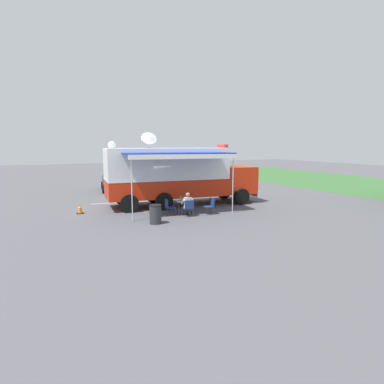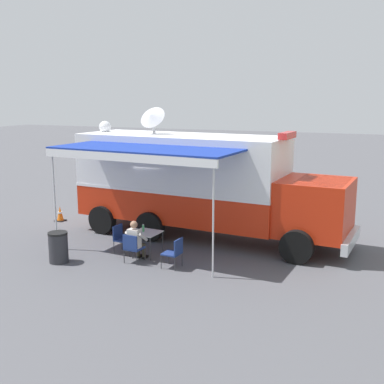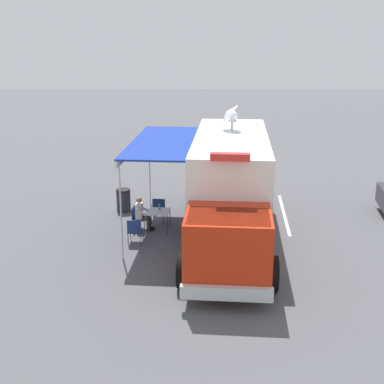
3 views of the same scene
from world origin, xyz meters
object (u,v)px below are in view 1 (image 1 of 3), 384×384
(trash_bin, at_px, (155,214))
(seated_responder, at_px, (187,204))
(command_truck, at_px, (179,174))
(folding_chair_spare_by_truck, at_px, (210,205))
(folding_chair_at_table, at_px, (188,207))
(folding_chair_beside_table, at_px, (169,206))
(traffic_cone, at_px, (80,208))
(water_bottle, at_px, (181,198))
(car_behind_truck, at_px, (114,180))
(folding_table, at_px, (183,201))

(trash_bin, bearing_deg, seated_responder, 114.54)
(command_truck, relative_size, trash_bin, 10.61)
(command_truck, xyz_separation_m, folding_chair_spare_by_truck, (3.20, 0.48, -1.43))
(folding_chair_at_table, bearing_deg, folding_chair_beside_table, -131.93)
(trash_bin, relative_size, traffic_cone, 1.57)
(folding_chair_beside_table, height_order, traffic_cone, folding_chair_beside_table)
(command_truck, distance_m, folding_chair_at_table, 3.68)
(traffic_cone, bearing_deg, command_truck, 90.79)
(water_bottle, height_order, seated_responder, seated_responder)
(folding_chair_spare_by_truck, xyz_separation_m, car_behind_truck, (-11.46, -2.73, 0.37))
(command_truck, height_order, folding_chair_beside_table, command_truck)
(folding_chair_spare_by_truck, bearing_deg, car_behind_truck, -166.59)
(command_truck, distance_m, traffic_cone, 6.08)
(seated_responder, bearing_deg, water_bottle, -171.99)
(folding_table, height_order, folding_chair_at_table, folding_chair_at_table)
(folding_chair_spare_by_truck, bearing_deg, folding_table, -119.24)
(command_truck, distance_m, folding_chair_spare_by_truck, 3.54)
(command_truck, xyz_separation_m, water_bottle, (2.45, -0.92, -1.11))
(folding_chair_at_table, distance_m, trash_bin, 2.19)
(folding_chair_beside_table, distance_m, traffic_cone, 4.88)
(folding_chair_at_table, xyz_separation_m, seated_responder, (-0.19, 0.01, 0.14))
(traffic_cone, bearing_deg, folding_table, 64.50)
(water_bottle, relative_size, seated_responder, 0.18)
(folding_chair_spare_by_truck, height_order, seated_responder, seated_responder)
(command_truck, distance_m, trash_bin, 5.19)
(water_bottle, xyz_separation_m, folding_chair_beside_table, (0.10, -0.74, -0.32))
(folding_table, relative_size, folding_chair_spare_by_truck, 0.99)
(water_bottle, relative_size, folding_chair_beside_table, 0.26)
(water_bottle, height_order, car_behind_truck, car_behind_truck)
(water_bottle, xyz_separation_m, folding_chair_at_table, (0.83, 0.08, -0.32))
(trash_bin, bearing_deg, water_bottle, 128.79)
(folding_chair_at_table, xyz_separation_m, folding_chair_spare_by_truck, (-0.08, 1.32, 0.00))
(folding_chair_beside_table, distance_m, folding_chair_spare_by_truck, 2.23)
(trash_bin, bearing_deg, command_truck, 144.42)
(folding_table, height_order, trash_bin, trash_bin)
(folding_chair_spare_by_truck, bearing_deg, command_truck, -171.54)
(folding_chair_at_table, xyz_separation_m, car_behind_truck, (-11.54, -1.42, 0.37))
(folding_table, height_order, folding_chair_beside_table, folding_chair_beside_table)
(folding_table, xyz_separation_m, folding_chair_spare_by_truck, (0.72, 1.28, -0.16))
(folding_chair_beside_table, bearing_deg, traffic_cone, -120.52)
(water_bottle, bearing_deg, folding_table, 72.97)
(trash_bin, xyz_separation_m, traffic_cone, (-3.96, -2.96, -0.18))
(folding_chair_spare_by_truck, xyz_separation_m, seated_responder, (-0.11, -1.30, 0.14))
(folding_chair_beside_table, distance_m, car_behind_truck, 10.83)
(folding_chair_beside_table, bearing_deg, seated_responder, 56.76)
(folding_table, xyz_separation_m, seated_responder, (0.61, -0.02, -0.02))
(folding_chair_spare_by_truck, bearing_deg, water_bottle, -118.35)
(trash_bin, distance_m, traffic_cone, 4.95)
(folding_chair_at_table, height_order, car_behind_truck, car_behind_truck)
(water_bottle, xyz_separation_m, folding_chair_spare_by_truck, (0.75, 1.39, -0.32))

